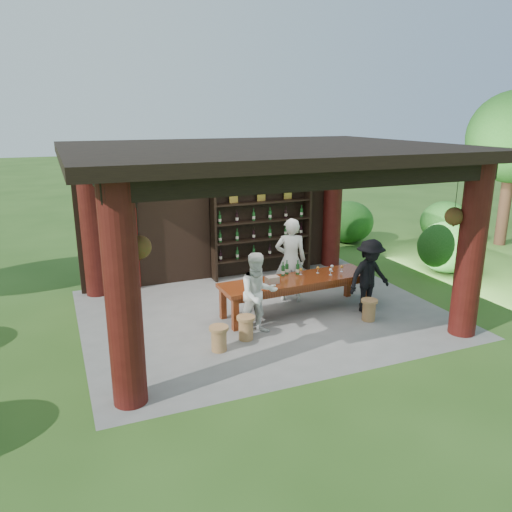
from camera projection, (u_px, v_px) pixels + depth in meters
name	position (u px, v px, depth m)	size (l,w,h in m)	color
ground	(263.00, 312.00, 10.65)	(90.00, 90.00, 0.00)	#2D5119
pavilion	(255.00, 211.00, 10.43)	(7.50, 6.00, 3.60)	slate
wine_shelf	(262.00, 231.00, 12.87)	(2.68, 0.41, 2.35)	black
tasting_table	(297.00, 284.00, 10.52)	(3.37, 1.00, 0.75)	#531E0B
stool_near_left	(246.00, 327.00, 9.32)	(0.35, 0.35, 0.46)	olive
stool_near_right	(369.00, 309.00, 10.19)	(0.34, 0.34, 0.45)	olive
stool_far_left	(219.00, 338.00, 8.87)	(0.35, 0.35, 0.46)	olive
host	(291.00, 260.00, 11.10)	(0.69, 0.45, 1.90)	beige
guest_woman	(258.00, 294.00, 9.42)	(0.78, 0.61, 1.61)	white
guest_man	(369.00, 276.00, 10.47)	(1.03, 0.59, 1.59)	black
table_bottles	(289.00, 268.00, 10.70)	(0.42, 0.18, 0.31)	#194C1E
table_glasses	(325.00, 270.00, 10.82)	(0.99, 0.33, 0.15)	silver
napkin_basket	(272.00, 280.00, 10.19)	(0.26, 0.18, 0.14)	#BF6672
shrubs	(358.00, 255.00, 12.92)	(21.15, 8.61, 1.36)	#194C14
trees	(388.00, 145.00, 11.73)	(21.65, 9.97, 4.80)	#3F2819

